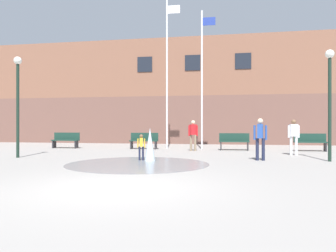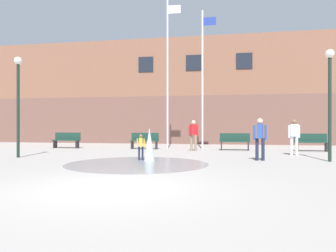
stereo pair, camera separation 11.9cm
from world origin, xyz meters
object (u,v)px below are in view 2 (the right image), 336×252
at_px(park_bench_left_of_flagpoles, 144,140).
at_px(adult_watching, 260,136).
at_px(adult_near_bench, 294,134).
at_px(adult_in_red, 193,133).
at_px(lamp_post_right_lane, 330,89).
at_px(child_with_pink_shirt, 141,145).
at_px(park_bench_far_left, 67,140).
at_px(flagpole_left, 168,69).
at_px(park_bench_under_right_flagpole, 235,141).
at_px(park_bench_far_right, 311,142).
at_px(lamp_post_left_lane, 18,92).
at_px(flagpole_right, 203,75).

bearing_deg(park_bench_left_of_flagpoles, adult_watching, -41.33).
bearing_deg(adult_near_bench, adult_in_red, 149.94).
distance_m(adult_near_bench, adult_watching, 3.06).
distance_m(adult_near_bench, lamp_post_right_lane, 3.10).
relative_size(child_with_pink_shirt, adult_watching, 0.62).
bearing_deg(adult_watching, lamp_post_right_lane, -78.19).
bearing_deg(child_with_pink_shirt, park_bench_left_of_flagpoles, -2.41).
xyz_separation_m(park_bench_far_left, adult_in_red, (7.55, -0.84, 0.45)).
distance_m(adult_near_bench, flagpole_left, 7.82).
bearing_deg(adult_near_bench, park_bench_far_left, 157.64).
bearing_deg(park_bench_under_right_flagpole, park_bench_far_right, 0.43).
distance_m(child_with_pink_shirt, adult_in_red, 5.12).
bearing_deg(park_bench_left_of_flagpoles, child_with_pink_shirt, -76.57).
bearing_deg(lamp_post_left_lane, park_bench_under_right_flagpole, 32.70).
distance_m(park_bench_left_of_flagpoles, adult_in_red, 3.08).
relative_size(adult_near_bench, adult_in_red, 1.00).
height_order(adult_near_bench, lamp_post_left_lane, lamp_post_left_lane).
bearing_deg(lamp_post_right_lane, park_bench_left_of_flagpoles, 148.84).
bearing_deg(child_with_pink_shirt, lamp_post_right_lane, -98.90).
height_order(adult_near_bench, flagpole_right, flagpole_right).
height_order(flagpole_right, lamp_post_right_lane, flagpole_right).
distance_m(park_bench_far_left, adult_near_bench, 12.46).
height_order(park_bench_far_right, adult_watching, adult_watching).
distance_m(park_bench_left_of_flagpoles, adult_watching, 7.80).
bearing_deg(park_bench_under_right_flagpole, adult_in_red, -156.73).
xyz_separation_m(park_bench_far_right, flagpole_left, (-7.57, 0.46, 4.04)).
distance_m(park_bench_left_of_flagpoles, park_bench_under_right_flagpole, 5.00).
relative_size(park_bench_left_of_flagpoles, adult_in_red, 1.01).
relative_size(park_bench_far_left, adult_in_red, 1.01).
bearing_deg(adult_near_bench, park_bench_under_right_flagpole, 124.27).
height_order(child_with_pink_shirt, adult_in_red, adult_in_red).
bearing_deg(park_bench_left_of_flagpoles, flagpole_right, 7.21).
distance_m(park_bench_under_right_flagpole, lamp_post_left_lane, 10.76).
distance_m(park_bench_far_left, park_bench_far_right, 13.51).
relative_size(park_bench_far_right, child_with_pink_shirt, 1.62).
xyz_separation_m(park_bench_far_left, lamp_post_right_lane, (13.00, -4.89, 2.19)).
xyz_separation_m(park_bench_far_right, lamp_post_right_lane, (-0.51, -4.99, 2.19)).
relative_size(park_bench_under_right_flagpole, lamp_post_right_lane, 0.39).
bearing_deg(child_with_pink_shirt, adult_watching, -96.43).
relative_size(park_bench_far_right, flagpole_left, 0.19).
bearing_deg(flagpole_left, adult_in_red, -41.05).
xyz_separation_m(adult_watching, adult_in_red, (-2.96, 4.15, 0.00)).
xyz_separation_m(park_bench_far_right, adult_near_bench, (-1.30, -2.54, 0.45)).
relative_size(park_bench_under_right_flagpole, adult_in_red, 1.01).
distance_m(lamp_post_left_lane, lamp_post_right_lane, 12.22).
height_order(adult_watching, adult_in_red, same).
bearing_deg(flagpole_left, adult_near_bench, -25.65).
bearing_deg(adult_watching, child_with_pink_shirt, 108.77).
bearing_deg(adult_near_bench, lamp_post_right_lane, -83.08).
bearing_deg(adult_watching, park_bench_far_right, -21.10).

